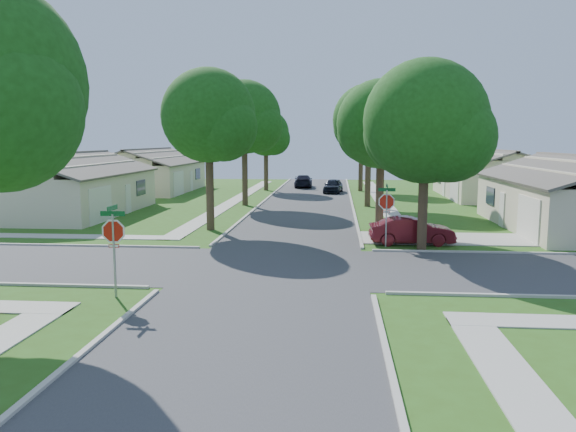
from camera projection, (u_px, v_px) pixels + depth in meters
The scene contains 20 objects.
ground at pixel (276, 267), 22.33m from camera, with size 100.00×100.00×0.00m, color #2E5316.
road_ns at pixel (276, 267), 22.33m from camera, with size 7.00×100.00×0.02m, color #333335.
sidewalk_ne at pixel (381, 199), 47.47m from camera, with size 1.20×40.00×0.04m, color #9E9B91.
sidewalk_nw at pixel (239, 198), 48.52m from camera, with size 1.20×40.00×0.04m, color #9E9B91.
driveway at pixel (445, 239), 28.66m from camera, with size 8.80×3.60×0.05m, color #9E9B91.
stop_sign_sw at pixel (113, 235), 17.82m from camera, with size 1.05×0.80×2.98m.
stop_sign_ne at pixel (387, 204), 26.29m from camera, with size 1.05×0.80×2.98m.
tree_e_near at pixel (382, 128), 30.05m from camera, with size 4.97×4.80×8.28m.
tree_e_mid at pixel (370, 123), 41.81m from camera, with size 5.59×5.40×9.21m.
tree_e_far at pixel (362, 130), 54.68m from camera, with size 5.17×5.00×8.72m.
tree_w_near at pixel (210, 120), 30.79m from camera, with size 5.38×5.20×8.97m.
tree_w_mid at pixel (245, 120), 42.59m from camera, with size 5.80×5.60×9.56m.
tree_w_far at pixel (266, 135), 55.56m from camera, with size 4.76×4.60×8.04m.
tree_ne_corner at pixel (427, 127), 25.18m from camera, with size 5.80×5.60×8.66m.
house_ne_far at pixel (492, 180), 49.37m from camera, with size 8.42×13.60×4.23m.
house_nw_near at pixel (67, 192), 38.30m from camera, with size 8.42×13.60×4.23m.
house_nw_far at pixel (150, 176), 55.09m from camera, with size 8.42×13.60×4.23m.
car_driveway at pixel (412, 231), 27.15m from camera, with size 1.41×4.04×1.33m, color #5C131A.
car_curb_east at pixel (333, 186), 53.57m from camera, with size 1.59×3.96×1.35m, color black.
car_curb_west at pixel (303, 181), 59.77m from camera, with size 1.87×4.59×1.33m, color black.
Camera 1 is at (2.36, -21.73, 5.04)m, focal length 35.00 mm.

